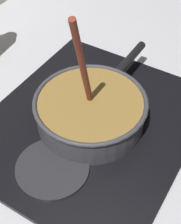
# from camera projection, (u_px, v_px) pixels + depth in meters

# --- Properties ---
(ground) EXTENTS (2.40, 1.60, 0.04)m
(ground) POSITION_uv_depth(u_px,v_px,m) (144.00, 177.00, 0.76)
(ground) COLOR #B7B7BC
(hob_plate) EXTENTS (0.56, 0.48, 0.01)m
(hob_plate) POSITION_uv_depth(u_px,v_px,m) (90.00, 124.00, 0.84)
(hob_plate) COLOR black
(hob_plate) RESTS_ON ground
(burner_ring) EXTENTS (0.17, 0.17, 0.01)m
(burner_ring) POSITION_uv_depth(u_px,v_px,m) (90.00, 121.00, 0.83)
(burner_ring) COLOR #592D0C
(burner_ring) RESTS_ON hob_plate
(spare_burner) EXTENTS (0.16, 0.16, 0.01)m
(spare_burner) POSITION_uv_depth(u_px,v_px,m) (52.00, 167.00, 0.74)
(spare_burner) COLOR #262628
(spare_burner) RESTS_ON hob_plate
(cooking_pan) EXTENTS (0.42, 0.27, 0.33)m
(cooking_pan) POSITION_uv_depth(u_px,v_px,m) (91.00, 110.00, 0.81)
(cooking_pan) COLOR #38383D
(cooking_pan) RESTS_ON hob_plate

